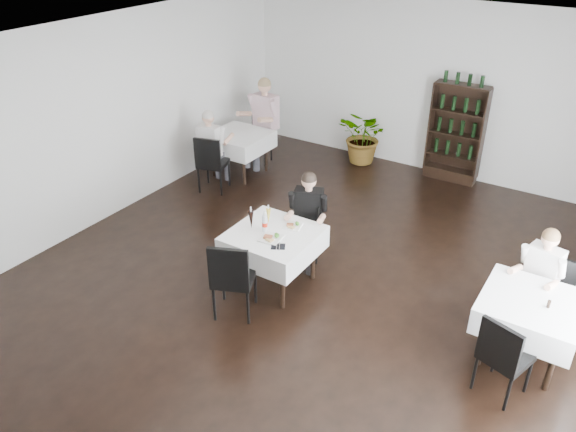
{
  "coord_description": "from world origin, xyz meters",
  "views": [
    {
      "loc": [
        3.04,
        -4.93,
        4.34
      ],
      "look_at": [
        -0.21,
        0.2,
        0.93
      ],
      "focal_mm": 35.0,
      "sensor_mm": 36.0,
      "label": 1
    }
  ],
  "objects_px": {
    "wine_shelf": "(456,134)",
    "diner_main": "(307,213)",
    "main_table": "(274,243)",
    "potted_tree": "(365,137)"
  },
  "relations": [
    {
      "from": "potted_tree",
      "to": "wine_shelf",
      "type": "bearing_deg",
      "value": 5.72
    },
    {
      "from": "main_table",
      "to": "potted_tree",
      "type": "relative_size",
      "value": 1.0
    },
    {
      "from": "wine_shelf",
      "to": "main_table",
      "type": "height_order",
      "value": "wine_shelf"
    },
    {
      "from": "wine_shelf",
      "to": "diner_main",
      "type": "bearing_deg",
      "value": -102.22
    },
    {
      "from": "potted_tree",
      "to": "diner_main",
      "type": "bearing_deg",
      "value": -76.8
    },
    {
      "from": "wine_shelf",
      "to": "potted_tree",
      "type": "xyz_separation_m",
      "value": [
        -1.62,
        -0.16,
        -0.33
      ]
    },
    {
      "from": "main_table",
      "to": "potted_tree",
      "type": "height_order",
      "value": "potted_tree"
    },
    {
      "from": "wine_shelf",
      "to": "diner_main",
      "type": "height_order",
      "value": "wine_shelf"
    },
    {
      "from": "main_table",
      "to": "diner_main",
      "type": "xyz_separation_m",
      "value": [
        0.11,
        0.65,
        0.15
      ]
    },
    {
      "from": "wine_shelf",
      "to": "diner_main",
      "type": "xyz_separation_m",
      "value": [
        -0.79,
        -3.67,
        -0.07
      ]
    }
  ]
}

